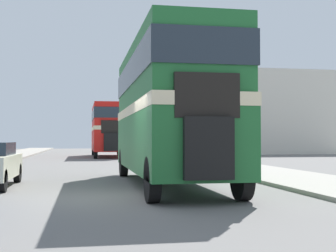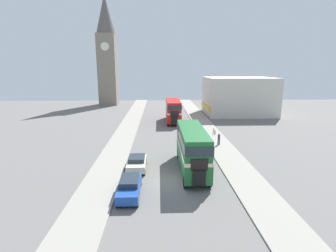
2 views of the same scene
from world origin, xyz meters
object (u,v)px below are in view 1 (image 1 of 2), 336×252
Objects in this scene: double_decker_bus at (168,104)px; bus_distant at (108,126)px; bicycle_on_pavement at (210,154)px; pedestrian_walking at (229,148)px.

double_decker_bus is 24.08m from bus_distant.
double_decker_bus is at bearing -88.57° from bus_distant.
bicycle_on_pavement is at bearing -58.88° from bus_distant.
pedestrian_walking is 5.85m from bicycle_on_pavement.
double_decker_bus is 5.55× the size of bicycle_on_pavement.
bus_distant is at bearing 91.43° from double_decker_bus.
pedestrian_walking is 0.90× the size of bicycle_on_pavement.
bicycle_on_pavement is at bearing 69.60° from double_decker_bus.
double_decker_bus is 15.38m from bicycle_on_pavement.
bus_distant is 5.82× the size of pedestrian_walking.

